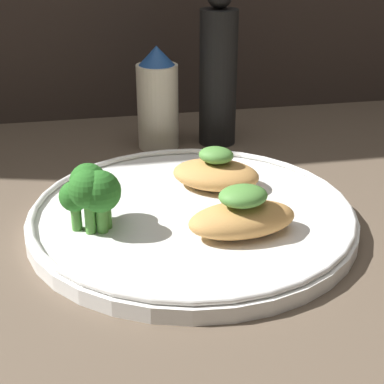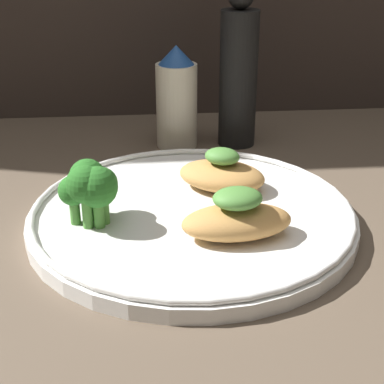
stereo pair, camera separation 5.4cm
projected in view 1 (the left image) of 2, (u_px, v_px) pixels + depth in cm
name	position (u px, v px, depth cm)	size (l,w,h in cm)	color
ground_plane	(192.00, 229.00, 56.08)	(180.00, 180.00, 1.00)	brown
plate	(192.00, 215.00, 55.44)	(30.75, 30.75, 2.00)	white
grilled_meat_front	(242.00, 216.00, 50.63)	(9.98, 5.76, 4.51)	tan
grilled_meat_middle	(216.00, 173.00, 59.64)	(10.60, 9.31, 4.27)	tan
broccoli_bunch	(93.00, 190.00, 50.81)	(5.36, 5.90, 5.86)	#4C8E38
sauce_bottle	(161.00, 100.00, 72.26)	(5.10, 5.10, 12.68)	beige
pepper_grinder	(218.00, 73.00, 72.29)	(4.65, 4.65, 19.66)	black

